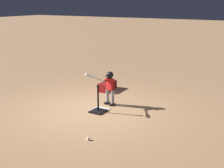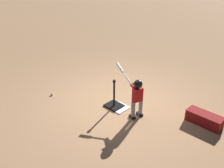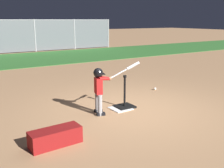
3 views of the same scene
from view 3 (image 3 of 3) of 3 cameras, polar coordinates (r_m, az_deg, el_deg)
The scene contains 9 objects.
ground_plane at distance 6.00m, azimuth 4.41°, elevation -5.68°, with size 90.00×90.00×0.00m, color #AD7F56.
grass_outfield_strip at distance 14.38m, azimuth -18.07°, elevation 5.20°, with size 56.00×5.27×0.02m, color #33702D.
backstop_fence at distance 17.21m, azimuth -20.84°, elevation 9.83°, with size 13.65×0.08×2.02m.
home_plate at distance 6.06m, azimuth 1.85°, elevation -5.33°, with size 0.44×0.44×0.02m, color white.
batting_tee at distance 6.13m, azimuth 2.74°, elevation -4.12°, with size 0.43×0.39×0.77m.
batter_child at distance 5.59m, azimuth -2.53°, elevation -0.22°, with size 1.02×0.43×1.11m.
baseball at distance 7.75m, azimuth 9.34°, elevation -1.01°, with size 0.07×0.07×0.07m, color white.
bleachers_center at distance 18.95m, azimuth -14.60°, elevation 8.89°, with size 3.03×2.13×1.04m.
equipment_bag at distance 4.45m, azimuth -12.22°, elevation -11.21°, with size 0.84×0.32×0.28m, color maroon.
Camera 3 is at (-3.36, -4.55, 2.00)m, focal length 42.00 mm.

